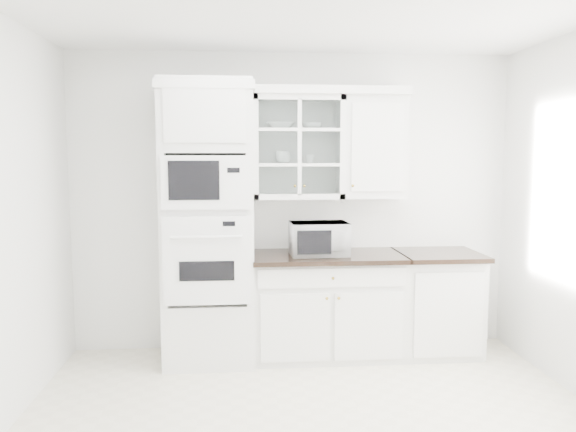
{
  "coord_description": "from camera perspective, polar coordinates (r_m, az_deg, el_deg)",
  "views": [
    {
      "loc": [
        -0.47,
        -3.38,
        1.79
      ],
      "look_at": [
        -0.1,
        1.05,
        1.3
      ],
      "focal_mm": 35.0,
      "sensor_mm": 36.0,
      "label": 1
    }
  ],
  "objects": [
    {
      "name": "oven_column",
      "position": [
        4.84,
        -8.06,
        -0.78
      ],
      "size": [
        0.76,
        0.68,
        2.4
      ],
      "color": "silver",
      "rests_on": "ground"
    },
    {
      "name": "cup_a",
      "position": [
        4.96,
        -0.49,
        5.99
      ],
      "size": [
        0.16,
        0.16,
        0.11
      ],
      "primitive_type": "imported",
      "rotation": [
        0.0,
        0.0,
        0.16
      ],
      "color": "white",
      "rests_on": "upper_cabinet_glass"
    },
    {
      "name": "room_shell",
      "position": [
        3.84,
        2.27,
        6.14
      ],
      "size": [
        4.0,
        3.5,
        2.7
      ],
      "color": "white",
      "rests_on": "ground"
    },
    {
      "name": "base_cabinet_run",
      "position": [
        5.06,
        3.97,
        -8.94
      ],
      "size": [
        1.32,
        0.67,
        0.92
      ],
      "color": "silver",
      "rests_on": "ground"
    },
    {
      "name": "upper_cabinet_glass",
      "position": [
        4.99,
        0.99,
        6.98
      ],
      "size": [
        0.8,
        0.33,
        0.9
      ],
      "color": "silver",
      "rests_on": "room_shell"
    },
    {
      "name": "bowl_a",
      "position": [
        4.97,
        -0.73,
        9.18
      ],
      "size": [
        0.28,
        0.28,
        0.06
      ],
      "primitive_type": "imported",
      "rotation": [
        0.0,
        0.0,
        -0.15
      ],
      "color": "white",
      "rests_on": "upper_cabinet_glass"
    },
    {
      "name": "cup_b",
      "position": [
        5.02,
        2.22,
        5.84
      ],
      "size": [
        0.1,
        0.1,
        0.08
      ],
      "primitive_type": "imported",
      "rotation": [
        0.0,
        0.0,
        -0.17
      ],
      "color": "white",
      "rests_on": "upper_cabinet_glass"
    },
    {
      "name": "countertop_microwave",
      "position": [
        4.88,
        3.14,
        -2.29
      ],
      "size": [
        0.51,
        0.43,
        0.29
      ],
      "primitive_type": "imported",
      "rotation": [
        0.0,
        0.0,
        3.18
      ],
      "color": "white",
      "rests_on": "base_cabinet_run"
    },
    {
      "name": "crown_molding",
      "position": [
        4.98,
        -0.2,
        12.57
      ],
      "size": [
        2.14,
        0.38,
        0.07
      ],
      "primitive_type": "cube",
      "color": "white",
      "rests_on": "room_shell"
    },
    {
      "name": "upper_cabinet_solid",
      "position": [
        5.1,
        8.61,
        6.89
      ],
      "size": [
        0.55,
        0.33,
        0.9
      ],
      "primitive_type": "cube",
      "color": "silver",
      "rests_on": "room_shell"
    },
    {
      "name": "extra_base_cabinet",
      "position": [
        5.3,
        14.84,
        -8.43
      ],
      "size": [
        0.72,
        0.67,
        0.92
      ],
      "color": "silver",
      "rests_on": "ground"
    },
    {
      "name": "bowl_b",
      "position": [
        4.99,
        2.46,
        9.12
      ],
      "size": [
        0.22,
        0.22,
        0.05
      ],
      "primitive_type": "imported",
      "rotation": [
        0.0,
        0.0,
        -0.33
      ],
      "color": "white",
      "rests_on": "upper_cabinet_glass"
    }
  ]
}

